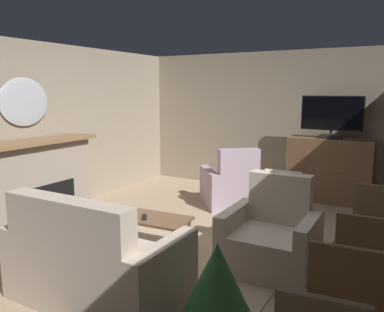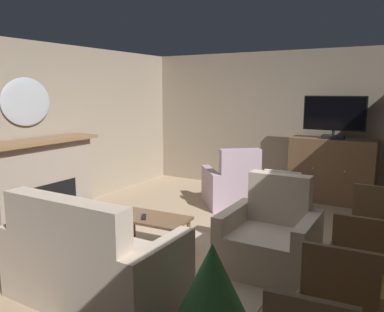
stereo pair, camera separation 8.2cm
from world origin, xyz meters
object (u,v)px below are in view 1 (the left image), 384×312
Objects in this scene: coffee_table at (152,222)px; side_chair_far_end at (371,237)px; armchair_near_window at (233,187)px; side_chair_nearest_door at (360,273)px; television at (332,116)px; tv_remote at (144,217)px; tv_cabinet at (329,171)px; wall_mirror_oval at (24,102)px; fireplace at (41,183)px; potted_plant_leafy_by_curtain at (217,287)px; armchair_in_far_corner at (271,239)px; sofa_floral at (94,265)px.

coffee_table is 2.34m from side_chair_far_end.
side_chair_nearest_door is at bearing -50.46° from armchair_near_window.
tv_remote is (-1.46, -3.23, -1.04)m from television.
television is (0.00, -0.05, 0.94)m from tv_cabinet.
coffee_table is at bearing -2.21° from wall_mirror_oval.
potted_plant_leafy_by_curtain is at bearing -20.08° from fireplace.
potted_plant_leafy_by_curtain is at bearing -89.96° from television.
potted_plant_leafy_by_curtain is at bearing -39.44° from coffee_table.
television is at bearing 90.04° from potted_plant_leafy_by_curtain.
potted_plant_leafy_by_curtain is at bearing -89.96° from tv_cabinet.
armchair_in_far_corner is 0.79× the size of armchair_near_window.
sofa_floral is (2.42, -1.25, -1.38)m from wall_mirror_oval.
side_chair_nearest_door is at bearing -7.99° from fireplace.
armchair_in_far_corner is (-0.04, -2.90, -1.14)m from television.
side_chair_nearest_door reaches higher than potted_plant_leafy_by_curtain.
wall_mirror_oval is 0.81× the size of armchair_in_far_corner.
tv_cabinet is at bearing 90.00° from television.
tv_cabinet is 3.08m from side_chair_far_end.
sofa_floral is at bearing -163.01° from side_chair_nearest_door.
television is at bearing -90.00° from tv_cabinet.
coffee_table is (-1.40, -3.22, -0.16)m from tv_cabinet.
coffee_table is at bearing 167.39° from side_chair_nearest_door.
tv_cabinet reaches higher than coffee_table.
television is at bearing 42.27° from fireplace.
tv_remote is 2.41m from side_chair_nearest_door.
fireplace is at bearing -176.93° from armchair_in_far_corner.
potted_plant_leafy_by_curtain is (-0.91, -1.42, -0.08)m from side_chair_far_end.
armchair_near_window is 1.38× the size of side_chair_nearest_door.
armchair_in_far_corner reaches higher than tv_remote.
side_chair_far_end is at bearing 6.71° from coffee_table.
armchair_in_far_corner reaches higher than side_chair_nearest_door.
tv_remote is (1.93, -0.15, -0.14)m from fireplace.
wall_mirror_oval is 0.83× the size of television.
sofa_floral is 2.23m from side_chair_nearest_door.
tv_remote is 0.19× the size of side_chair_nearest_door.
armchair_in_far_corner reaches higher than coffee_table.
side_chair_nearest_door is (2.25, -2.72, 0.20)m from armchair_near_window.
potted_plant_leafy_by_curtain is (0.00, -4.31, -1.02)m from television.
armchair_near_window reaches higher than coffee_table.
armchair_in_far_corner is 0.98m from side_chair_far_end.
sofa_floral is 1.99× the size of potted_plant_leafy_by_curtain.
fireplace is 2.00m from coffee_table.
side_chair_far_end is (0.92, -2.89, -0.94)m from television.
tv_remote is at bearing 143.43° from potted_plant_leafy_by_curtain.
tv_cabinet reaches higher than potted_plant_leafy_by_curtain.
side_chair_far_end is (4.30, 0.19, -0.04)m from fireplace.
television is 0.98× the size of armchair_in_far_corner.
side_chair_far_end reaches higher than potted_plant_leafy_by_curtain.
television is at bearing 89.21° from armchair_in_far_corner.
coffee_table is at bearing -2.48° from fireplace.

